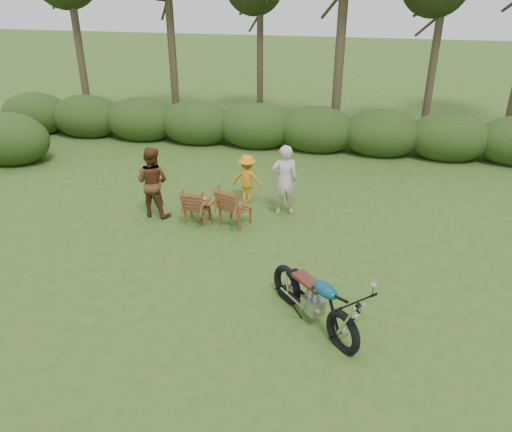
% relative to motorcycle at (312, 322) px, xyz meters
% --- Properties ---
extents(ground, '(80.00, 80.00, 0.00)m').
position_rel_motorcycle_xyz_m(ground, '(-0.79, -0.09, 0.00)').
color(ground, '#2B501A').
rests_on(ground, ground).
extents(tree_line, '(22.52, 11.62, 8.14)m').
position_rel_motorcycle_xyz_m(tree_line, '(-0.29, 9.64, 3.81)').
color(tree_line, '#3C3020').
rests_on(tree_line, ground).
extents(motorcycle, '(2.00, 2.06, 1.19)m').
position_rel_motorcycle_xyz_m(motorcycle, '(0.00, 0.00, 0.00)').
color(motorcycle, '#0B7094').
rests_on(motorcycle, ground).
extents(lawn_chair_right, '(0.86, 0.86, 0.97)m').
position_rel_motorcycle_xyz_m(lawn_chair_right, '(-2.08, 3.18, 0.00)').
color(lawn_chair_right, brown).
rests_on(lawn_chair_right, ground).
extents(lawn_chair_left, '(0.61, 0.61, 0.85)m').
position_rel_motorcycle_xyz_m(lawn_chair_left, '(-2.96, 3.13, 0.00)').
color(lawn_chair_left, brown).
rests_on(lawn_chair_left, ground).
extents(side_table, '(0.50, 0.42, 0.51)m').
position_rel_motorcycle_xyz_m(side_table, '(-2.82, 3.19, 0.26)').
color(side_table, brown).
rests_on(side_table, ground).
extents(cup, '(0.13, 0.13, 0.09)m').
position_rel_motorcycle_xyz_m(cup, '(-2.81, 3.21, 0.56)').
color(cup, beige).
rests_on(cup, side_table).
extents(adult_a, '(0.70, 0.55, 1.70)m').
position_rel_motorcycle_xyz_m(adult_a, '(-1.08, 3.94, 0.00)').
color(adult_a, beige).
rests_on(adult_a, ground).
extents(adult_b, '(0.88, 0.72, 1.67)m').
position_rel_motorcycle_xyz_m(adult_b, '(-4.06, 3.27, 0.00)').
color(adult_b, '#573019').
rests_on(adult_b, ground).
extents(child, '(0.80, 0.48, 1.22)m').
position_rel_motorcycle_xyz_m(child, '(-2.08, 4.46, 0.00)').
color(child, orange).
rests_on(child, ground).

